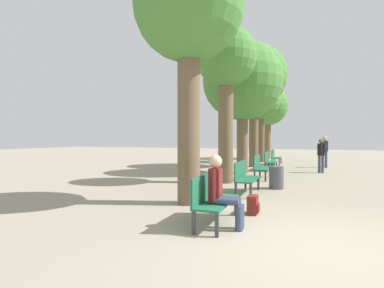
{
  "coord_description": "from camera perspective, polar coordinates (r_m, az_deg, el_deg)",
  "views": [
    {
      "loc": [
        -0.23,
        -4.67,
        1.61
      ],
      "look_at": [
        -3.5,
        4.09,
        1.43
      ],
      "focal_mm": 28.0,
      "sensor_mm": 36.0,
      "label": 1
    }
  ],
  "objects": [
    {
      "name": "pedestrian_near",
      "position": [
        15.06,
        23.36,
        -1.64
      ],
      "size": [
        0.32,
        0.28,
        1.58
      ],
      "color": "#384260",
      "rests_on": "ground_plane"
    },
    {
      "name": "tree_row_4",
      "position": [
        20.57,
        13.1,
        7.81
      ],
      "size": [
        2.46,
        2.46,
        5.33
      ],
      "color": "brown",
      "rests_on": "ground_plane"
    },
    {
      "name": "pedestrian_mid",
      "position": [
        17.76,
        23.95,
        -1.0
      ],
      "size": [
        0.35,
        0.28,
        1.71
      ],
      "color": "#384260",
      "rests_on": "ground_plane"
    },
    {
      "name": "tree_row_1",
      "position": [
        11.2,
        6.46,
        15.08
      ],
      "size": [
        2.21,
        2.21,
        5.66
      ],
      "color": "brown",
      "rests_on": "ground_plane"
    },
    {
      "name": "bench_row_2",
      "position": [
        12.15,
        12.8,
        -4.04
      ],
      "size": [
        0.49,
        1.54,
        0.93
      ],
      "color": "#1E6042",
      "rests_on": "ground_plane"
    },
    {
      "name": "ground_plane",
      "position": [
        4.94,
        23.16,
        -18.0
      ],
      "size": [
        80.0,
        80.0,
        0.0
      ],
      "primitive_type": "plane",
      "color": "gray"
    },
    {
      "name": "tree_row_5",
      "position": [
        23.97,
        14.17,
        6.96
      ],
      "size": [
        3.11,
        3.11,
        5.69
      ],
      "color": "brown",
      "rests_on": "ground_plane"
    },
    {
      "name": "bench_row_1",
      "position": [
        8.91,
        9.94,
        -5.92
      ],
      "size": [
        0.49,
        1.54,
        0.93
      ],
      "color": "#1E6042",
      "rests_on": "ground_plane"
    },
    {
      "name": "tree_row_3",
      "position": [
        17.51,
        11.7,
        12.32
      ],
      "size": [
        3.64,
        3.64,
        6.9
      ],
      "color": "brown",
      "rests_on": "ground_plane"
    },
    {
      "name": "bench_row_0",
      "position": [
        5.73,
        3.79,
        -9.86
      ],
      "size": [
        0.49,
        1.54,
        0.93
      ],
      "color": "#1E6042",
      "rests_on": "ground_plane"
    },
    {
      "name": "tree_row_2",
      "position": [
        14.16,
        9.59,
        11.67
      ],
      "size": [
        3.64,
        3.64,
        6.07
      ],
      "color": "brown",
      "rests_on": "ground_plane"
    },
    {
      "name": "bench_row_3",
      "position": [
        15.42,
        14.45,
        -2.95
      ],
      "size": [
        0.49,
        1.54,
        0.93
      ],
      "color": "#1E6042",
      "rests_on": "ground_plane"
    },
    {
      "name": "trash_bin",
      "position": [
        9.95,
        15.77,
        -6.15
      ],
      "size": [
        0.45,
        0.45,
        0.71
      ],
      "color": "#4C4C51",
      "rests_on": "ground_plane"
    },
    {
      "name": "person_seated",
      "position": [
        5.44,
        5.66,
        -8.61
      ],
      "size": [
        0.63,
        0.36,
        1.31
      ],
      "color": "#384260",
      "rests_on": "ground_plane"
    },
    {
      "name": "bench_row_4",
      "position": [
        18.71,
        15.52,
        -2.24
      ],
      "size": [
        0.49,
        1.54,
        0.93
      ],
      "color": "#1E6042",
      "rests_on": "ground_plane"
    },
    {
      "name": "backpack",
      "position": [
        6.6,
        11.54,
        -11.31
      ],
      "size": [
        0.24,
        0.35,
        0.39
      ],
      "color": "maroon",
      "rests_on": "ground_plane"
    },
    {
      "name": "tree_row_0",
      "position": [
        7.93,
        -0.64,
        23.68
      ],
      "size": [
        2.69,
        2.69,
        6.17
      ],
      "color": "brown",
      "rests_on": "ground_plane"
    }
  ]
}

